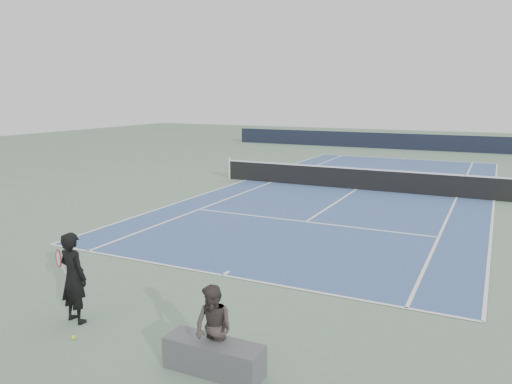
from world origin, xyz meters
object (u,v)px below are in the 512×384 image
at_px(tennis_player, 73,277).
at_px(spectator_bench, 214,342).
at_px(tennis_ball, 73,337).
at_px(tennis_net, 357,178).

distance_m(tennis_player, spectator_bench, 3.20).
bearing_deg(tennis_player, spectator_bench, -6.64).
relative_size(tennis_ball, spectator_bench, 0.04).
xyz_separation_m(tennis_ball, spectator_bench, (2.68, 0.17, 0.45)).
distance_m(tennis_ball, spectator_bench, 2.72).
bearing_deg(tennis_ball, spectator_bench, 3.73).
bearing_deg(tennis_ball, tennis_net, 87.15).
height_order(tennis_player, spectator_bench, tennis_player).
xyz_separation_m(tennis_net, spectator_bench, (1.90, -15.46, -0.02)).
relative_size(tennis_player, spectator_bench, 1.06).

